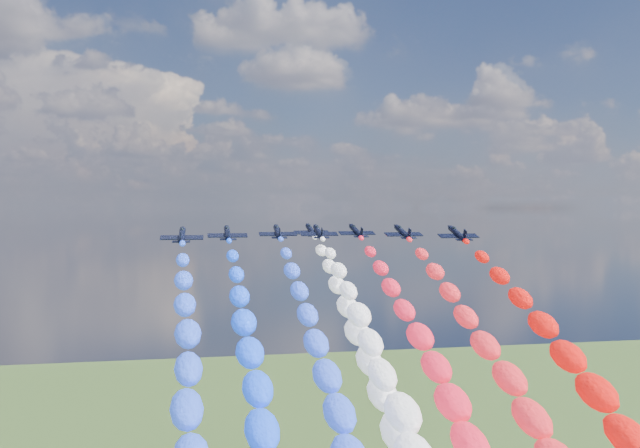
{
  "coord_description": "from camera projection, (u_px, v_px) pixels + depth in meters",
  "views": [
    {
      "loc": [
        -32.44,
        -155.27,
        111.64
      ],
      "look_at": [
        0.0,
        4.0,
        108.15
      ],
      "focal_mm": 41.43,
      "sensor_mm": 36.0,
      "label": 1
    }
  ],
  "objects": [
    {
      "name": "jet_1",
      "position": [
        227.0,
        233.0,
        159.94
      ],
      "size": [
        8.93,
        11.99,
        5.7
      ],
      "primitive_type": null,
      "rotation": [
        0.29,
        0.0,
        -0.03
      ],
      "color": "black"
    },
    {
      "name": "trail_6",
      "position": [
        519.0,
        418.0,
        111.49
      ],
      "size": [
        6.64,
        110.84,
        56.3
      ],
      "primitive_type": null,
      "color": "red"
    },
    {
      "name": "jet_6",
      "position": [
        403.0,
        232.0,
        166.54
      ],
      "size": [
        9.23,
        12.2,
        5.7
      ],
      "primitive_type": null,
      "rotation": [
        0.29,
        0.0,
        0.06
      ],
      "color": "black"
    },
    {
      "name": "jet_4",
      "position": [
        311.0,
        231.0,
        179.76
      ],
      "size": [
        8.94,
        12.0,
        5.7
      ],
      "primitive_type": null,
      "rotation": [
        0.29,
        0.0,
        0.03
      ],
      "color": "black"
    },
    {
      "name": "jet_0",
      "position": [
        182.0,
        235.0,
        148.43
      ],
      "size": [
        9.25,
        12.22,
        5.7
      ],
      "primitive_type": null,
      "rotation": [
        0.29,
        0.0,
        -0.06
      ],
      "color": "black"
    },
    {
      "name": "jet_5",
      "position": [
        356.0,
        231.0,
        175.02
      ],
      "size": [
        9.32,
        12.26,
        5.7
      ],
      "primitive_type": null,
      "rotation": [
        0.29,
        0.0,
        0.07
      ],
      "color": "black"
    },
    {
      "name": "jet_3",
      "position": [
        319.0,
        232.0,
        169.06
      ],
      "size": [
        8.71,
        11.83,
        5.7
      ],
      "primitive_type": null,
      "rotation": [
        0.29,
        0.0,
        -0.01
      ],
      "color": "black"
    },
    {
      "name": "trail_4",
      "position": [
        374.0,
        395.0,
        124.71
      ],
      "size": [
        6.64,
        110.84,
        56.3
      ],
      "primitive_type": null,
      "color": "white"
    },
    {
      "name": "trail_1",
      "position": [
        258.0,
        431.0,
        104.89
      ],
      "size": [
        6.64,
        110.84,
        56.3
      ],
      "primitive_type": null,
      "color": "#1547FF"
    },
    {
      "name": "trail_5",
      "position": [
        442.0,
        403.0,
        119.98
      ],
      "size": [
        6.64,
        110.84,
        56.3
      ],
      "primitive_type": null,
      "color": "red"
    },
    {
      "name": "trail_7",
      "position": [
        613.0,
        436.0,
        102.37
      ],
      "size": [
        6.64,
        110.84,
        56.3
      ],
      "primitive_type": null,
      "color": "red"
    },
    {
      "name": "trail_3",
      "position": [
        391.0,
        413.0,
        114.01
      ],
      "size": [
        6.64,
        110.84,
        56.3
      ],
      "primitive_type": null,
      "color": "white"
    },
    {
      "name": "jet_2",
      "position": [
        278.0,
        232.0,
        168.54
      ],
      "size": [
        8.97,
        12.02,
        5.7
      ],
      "primitive_type": null,
      "rotation": [
        0.29,
        0.0,
        -0.04
      ],
      "color": "black"
    },
    {
      "name": "trail_2",
      "position": [
        331.0,
        414.0,
        113.5
      ],
      "size": [
        6.64,
        110.84,
        56.3
      ],
      "primitive_type": null,
      "color": "blue"
    },
    {
      "name": "jet_7",
      "position": [
        458.0,
        234.0,
        157.42
      ],
      "size": [
        8.58,
        11.74,
        5.7
      ],
      "primitive_type": null,
      "rotation": [
        0.29,
        0.0,
        0.0
      ],
      "color": "black"
    }
  ]
}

